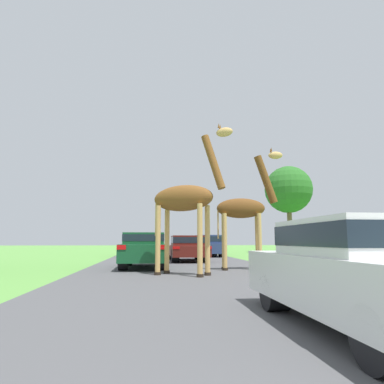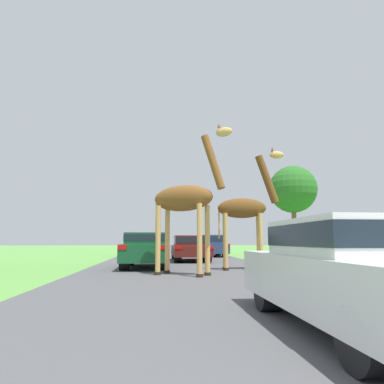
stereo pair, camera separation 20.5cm
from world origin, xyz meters
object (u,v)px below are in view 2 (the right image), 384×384
tree_left_edge (293,190)px  sign_post (319,241)px  giraffe_companion (246,209)px  car_queue_left (190,247)px  car_far_ahead (202,245)px  car_queue_right (139,246)px  car_lead_maroon (357,271)px  car_verge_right (212,245)px  giraffe_near_road (186,201)px  car_rear_follower (145,249)px

tree_left_edge → sign_post: bearing=-109.0°
giraffe_companion → car_queue_left: giraffe_companion is taller
car_far_ahead → car_queue_right: bearing=-144.8°
car_lead_maroon → car_queue_right: bearing=100.3°
car_verge_right → giraffe_near_road: bearing=-102.4°
giraffe_near_road → car_verge_right: bearing=-160.0°
giraffe_companion → car_queue_right: giraffe_companion is taller
giraffe_companion → car_queue_right: size_ratio=1.13×
car_rear_follower → sign_post: bearing=-6.8°
car_far_ahead → tree_left_edge: tree_left_edge is taller
giraffe_companion → tree_left_edge: size_ratio=0.60×
car_lead_maroon → sign_post: (4.11, 9.51, 0.35)m
car_queue_right → car_verge_right: size_ratio=0.97×
car_rear_follower → car_lead_maroon: bearing=-73.6°
car_lead_maroon → car_queue_left: bearing=93.0°
tree_left_edge → car_queue_right: bearing=-161.8°
car_rear_follower → sign_post: sign_post is taller
car_lead_maroon → car_verge_right: car_verge_right is taller
giraffe_companion → car_queue_right: bearing=-151.8°
car_rear_follower → car_verge_right: bearing=66.3°
car_verge_right → car_rear_follower: size_ratio=1.04×
car_queue_left → tree_left_edge: bearing=46.9°
car_lead_maroon → car_far_ahead: 25.16m
car_lead_maroon → car_verge_right: size_ratio=1.01×
giraffe_companion → sign_post: size_ratio=3.07×
giraffe_near_road → car_queue_right: 14.78m
car_queue_right → giraffe_companion: bearing=-69.4°
sign_post → car_verge_right: bearing=105.0°
giraffe_near_road → tree_left_edge: size_ratio=0.61×
car_queue_right → car_queue_left: bearing=-65.1°
giraffe_companion → car_queue_left: 6.37m
car_queue_right → car_verge_right: bearing=-14.6°
car_verge_right → car_rear_follower: (-4.30, -9.78, -0.01)m
car_lead_maroon → car_far_ahead: (1.23, 25.13, -0.04)m
car_lead_maroon → car_queue_left: 14.74m
car_far_ahead → tree_left_edge: 10.00m
giraffe_near_road → sign_post: giraffe_near_road is taller
car_queue_right → car_far_ahead: (5.14, 3.62, -0.01)m
car_rear_follower → tree_left_edge: bearing=50.6°
car_queue_right → sign_post: 14.43m
sign_post → car_far_ahead: bearing=100.4°
car_queue_right → car_queue_left: 7.48m
car_queue_left → giraffe_companion: bearing=-74.6°
tree_left_edge → car_rear_follower: bearing=-129.4°
giraffe_companion → car_rear_follower: giraffe_companion is taller
giraffe_near_road → car_far_ahead: 18.43m
car_queue_right → car_rear_follower: bearing=-85.6°
giraffe_near_road → car_lead_maroon: size_ratio=1.10×
car_queue_left → tree_left_edge: tree_left_edge is taller
giraffe_companion → car_queue_left: bearing=-157.0°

